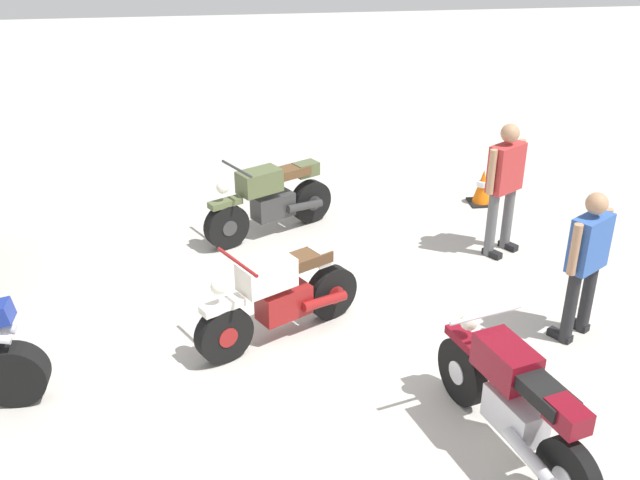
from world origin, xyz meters
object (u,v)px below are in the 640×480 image
(motorcycle_cream_vintage, at_px, (281,296))
(traffic_cone, at_px, (483,187))
(motorcycle_olive_vintage, at_px, (271,200))
(person_in_red_shirt, at_px, (505,181))
(motorcycle_maroon_cruiser, at_px, (514,401))
(person_in_blue_shirt, at_px, (587,258))

(motorcycle_cream_vintage, height_order, traffic_cone, motorcycle_cream_vintage)
(motorcycle_olive_vintage, relative_size, person_in_red_shirt, 1.04)
(motorcycle_olive_vintage, xyz_separation_m, traffic_cone, (-3.17, -0.62, -0.23))
(motorcycle_maroon_cruiser, bearing_deg, motorcycle_cream_vintage, 25.76)
(motorcycle_cream_vintage, xyz_separation_m, motorcycle_olive_vintage, (-0.06, -2.50, 0.00))
(motorcycle_olive_vintage, bearing_deg, motorcycle_maroon_cruiser, 81.27)
(motorcycle_cream_vintage, distance_m, traffic_cone, 4.50)
(motorcycle_cream_vintage, distance_m, person_in_red_shirt, 3.38)
(motorcycle_olive_vintage, relative_size, person_in_blue_shirt, 1.08)
(motorcycle_olive_vintage, distance_m, person_in_red_shirt, 3.04)
(motorcycle_cream_vintage, distance_m, person_in_blue_shirt, 3.12)
(motorcycle_maroon_cruiser, distance_m, traffic_cone, 5.30)
(motorcycle_cream_vintage, relative_size, motorcycle_maroon_cruiser, 0.87)
(motorcycle_cream_vintage, distance_m, motorcycle_maroon_cruiser, 2.64)
(motorcycle_cream_vintage, relative_size, person_in_blue_shirt, 1.08)
(motorcycle_cream_vintage, relative_size, person_in_red_shirt, 1.03)
(motorcycle_olive_vintage, xyz_separation_m, person_in_blue_shirt, (-3.01, 2.88, 0.44))
(motorcycle_olive_vintage, bearing_deg, person_in_blue_shirt, 106.72)
(motorcycle_maroon_cruiser, bearing_deg, person_in_blue_shirt, -55.65)
(motorcycle_olive_vintage, bearing_deg, motorcycle_cream_vintage, 59.08)
(motorcycle_maroon_cruiser, relative_size, motorcycle_olive_vintage, 1.15)
(person_in_blue_shirt, bearing_deg, motorcycle_maroon_cruiser, 106.96)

